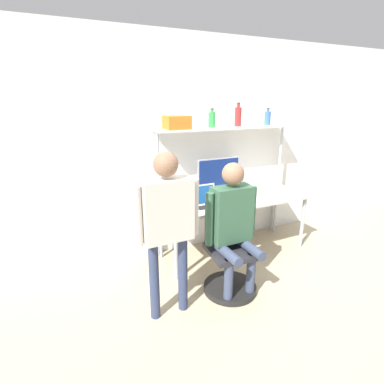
# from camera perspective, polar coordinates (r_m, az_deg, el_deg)

# --- Properties ---
(ground_plane) EXTENTS (12.00, 12.00, 0.00)m
(ground_plane) POSITION_cam_1_polar(r_m,az_deg,el_deg) (3.88, 10.60, -13.31)
(ground_plane) COLOR tan
(wall_back) EXTENTS (8.00, 0.06, 2.70)m
(wall_back) POSITION_cam_1_polar(r_m,az_deg,el_deg) (4.05, 5.13, 8.68)
(wall_back) COLOR white
(wall_back) RESTS_ON ground_plane
(desk) EXTENTS (1.97, 0.74, 0.74)m
(desk) POSITION_cam_1_polar(r_m,az_deg,el_deg) (3.88, 7.82, -2.10)
(desk) COLOR beige
(desk) RESTS_ON ground_plane
(shelf_unit) EXTENTS (1.87, 0.26, 1.62)m
(shelf_unit) POSITION_cam_1_polar(r_m,az_deg,el_deg) (3.89, 6.43, 9.06)
(shelf_unit) COLOR silver
(shelf_unit) RESTS_ON ground_plane
(monitor) EXTENTS (0.59, 0.22, 0.49)m
(monitor) POSITION_cam_1_polar(r_m,az_deg,el_deg) (3.88, 5.08, 3.27)
(monitor) COLOR #B7B7BC
(monitor) RESTS_ON desk
(laptop) EXTENTS (0.31, 0.25, 0.25)m
(laptop) POSITION_cam_1_polar(r_m,az_deg,el_deg) (3.53, 2.49, -1.62)
(laptop) COLOR silver
(laptop) RESTS_ON desk
(cell_phone) EXTENTS (0.07, 0.15, 0.01)m
(cell_phone) POSITION_cam_1_polar(r_m,az_deg,el_deg) (3.59, 6.56, -2.46)
(cell_phone) COLOR black
(cell_phone) RESTS_ON desk
(office_chair) EXTENTS (0.56, 0.56, 0.94)m
(office_chair) POSITION_cam_1_polar(r_m,az_deg,el_deg) (3.27, 7.07, -13.45)
(office_chair) COLOR black
(office_chair) RESTS_ON ground_plane
(person_seated) EXTENTS (0.57, 0.47, 1.38)m
(person_seated) POSITION_cam_1_polar(r_m,az_deg,el_deg) (2.99, 7.86, -5.17)
(person_seated) COLOR #38425B
(person_seated) RESTS_ON ground_plane
(person_standing) EXTENTS (0.60, 0.21, 1.55)m
(person_standing) POSITION_cam_1_polar(r_m,az_deg,el_deg) (2.60, -4.74, -4.72)
(person_standing) COLOR #2D3856
(person_standing) RESTS_ON ground_plane
(bottle_blue) EXTENTS (0.08, 0.08, 0.22)m
(bottle_blue) POSITION_cam_1_polar(r_m,az_deg,el_deg) (4.23, 14.18, 13.53)
(bottle_blue) COLOR #335999
(bottle_blue) RESTS_ON shelf_unit
(bottle_red) EXTENTS (0.09, 0.09, 0.29)m
(bottle_red) POSITION_cam_1_polar(r_m,az_deg,el_deg) (3.95, 8.76, 14.05)
(bottle_red) COLOR maroon
(bottle_red) RESTS_ON shelf_unit
(bottle_green) EXTENTS (0.09, 0.09, 0.23)m
(bottle_green) POSITION_cam_1_polar(r_m,az_deg,el_deg) (3.75, 3.80, 13.63)
(bottle_green) COLOR #2D8C3F
(bottle_green) RESTS_ON shelf_unit
(storage_box) EXTENTS (0.28, 0.23, 0.15)m
(storage_box) POSITION_cam_1_polar(r_m,az_deg,el_deg) (3.56, -2.90, 13.09)
(storage_box) COLOR #D1661E
(storage_box) RESTS_ON shelf_unit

